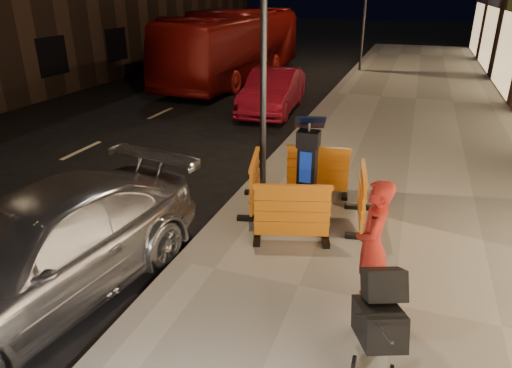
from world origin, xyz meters
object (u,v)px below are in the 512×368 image
(car_silver, at_px, (49,298))
(man, at_px, (372,245))
(barrier_bldgside, at_px, (362,197))
(stroller, at_px, (379,319))
(parking_kiosk, at_px, (307,169))
(barrier_front, at_px, (292,213))
(barrier_back, at_px, (318,171))
(bus_doubledecker, at_px, (236,80))
(barrier_kerbside, at_px, (254,183))
(car_red, at_px, (273,112))

(car_silver, relative_size, man, 2.93)
(barrier_bldgside, relative_size, man, 0.73)
(car_silver, xyz_separation_m, stroller, (4.25, 0.23, 0.62))
(parking_kiosk, bearing_deg, barrier_front, -101.34)
(barrier_back, bearing_deg, bus_doubledecker, 110.06)
(barrier_bldgside, bearing_deg, man, -179.79)
(parking_kiosk, xyz_separation_m, barrier_kerbside, (-0.95, 0.00, -0.38))
(car_silver, bearing_deg, parking_kiosk, 59.61)
(parking_kiosk, bearing_deg, barrier_kerbside, 168.66)
(parking_kiosk, height_order, barrier_front, parking_kiosk)
(barrier_front, bearing_deg, barrier_bldgside, 28.66)
(barrier_bldgside, bearing_deg, stroller, -178.90)
(parking_kiosk, bearing_deg, car_silver, -141.42)
(barrier_back, relative_size, bus_doubledecker, 0.11)
(barrier_kerbside, height_order, man, man)
(parking_kiosk, height_order, stroller, parking_kiosk)
(parking_kiosk, distance_m, man, 2.50)
(parking_kiosk, relative_size, car_red, 0.41)
(barrier_kerbside, bearing_deg, car_silver, 137.84)
(stroller, bearing_deg, car_red, 91.84)
(barrier_back, bearing_deg, parking_kiosk, -98.34)
(barrier_kerbside, relative_size, car_red, 0.29)
(barrier_back, bearing_deg, barrier_kerbside, -143.34)
(barrier_front, height_order, stroller, barrier_front)
(barrier_back, bearing_deg, barrier_bldgside, -53.34)
(barrier_front, xyz_separation_m, car_red, (-2.87, 8.30, -0.63))
(barrier_back, distance_m, stroller, 4.26)
(bus_doubledecker, bearing_deg, barrier_front, -63.61)
(bus_doubledecker, bearing_deg, barrier_back, -60.09)
(barrier_back, height_order, bus_doubledecker, bus_doubledecker)
(barrier_bldgside, height_order, stroller, barrier_bldgside)
(barrier_kerbside, height_order, barrier_bldgside, same)
(barrier_kerbside, height_order, car_red, barrier_kerbside)
(parking_kiosk, relative_size, man, 1.02)
(car_red, bearing_deg, car_silver, -93.44)
(barrier_back, distance_m, car_silver, 5.07)
(stroller, bearing_deg, barrier_bldgside, 79.40)
(barrier_back, xyz_separation_m, car_silver, (-2.75, -4.21, -0.63))
(barrier_back, height_order, car_silver, barrier_back)
(car_silver, bearing_deg, car_red, 100.37)
(barrier_front, distance_m, car_silver, 3.65)
(barrier_kerbside, xyz_separation_m, stroller, (2.46, -3.03, -0.00))
(barrier_bldgside, bearing_deg, barrier_front, 125.66)
(barrier_bldgside, distance_m, bus_doubledecker, 14.31)
(barrier_bldgside, height_order, man, man)
(bus_doubledecker, distance_m, man, 16.37)
(bus_doubledecker, height_order, stroller, bus_doubledecker)
(barrier_back, xyz_separation_m, bus_doubledecker, (-6.19, 11.44, -0.63))
(bus_doubledecker, bearing_deg, stroller, -61.97)
(car_silver, relative_size, stroller, 5.19)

